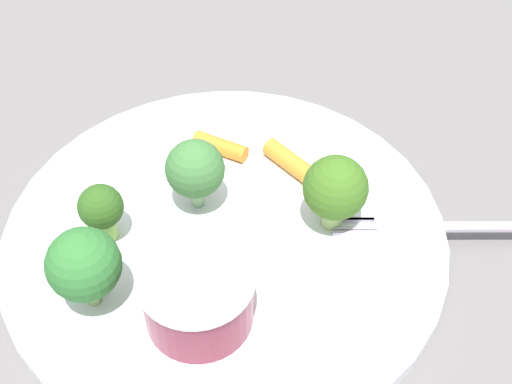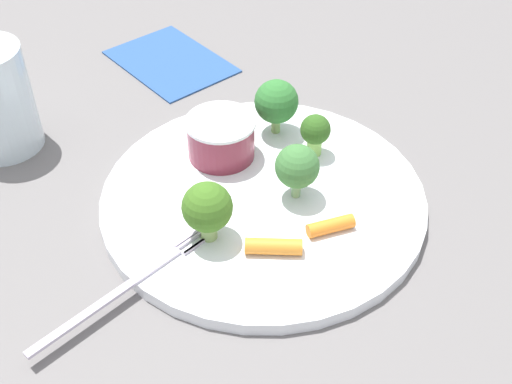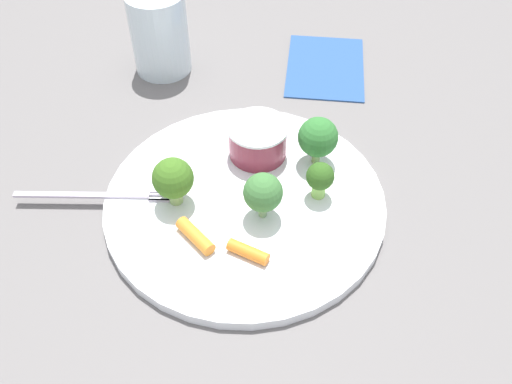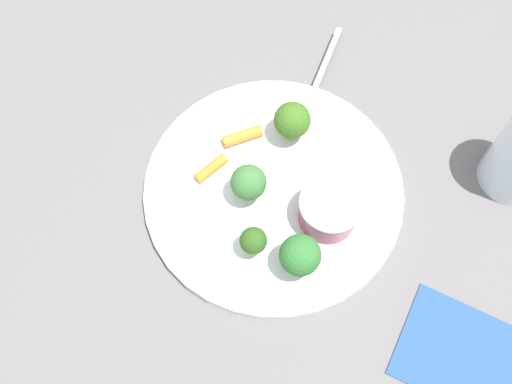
{
  "view_description": "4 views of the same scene",
  "coord_description": "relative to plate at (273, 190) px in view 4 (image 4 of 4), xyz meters",
  "views": [
    {
      "loc": [
        -0.27,
        0.0,
        0.34
      ],
      "look_at": [
        0.02,
        -0.02,
        0.03
      ],
      "focal_mm": 46.33,
      "sensor_mm": 36.0,
      "label": 1
    },
    {
      "loc": [
        0.27,
        -0.33,
        0.4
      ],
      "look_at": [
        0.0,
        -0.02,
        0.03
      ],
      "focal_mm": 46.04,
      "sensor_mm": 36.0,
      "label": 2
    },
    {
      "loc": [
        0.37,
        -0.01,
        0.43
      ],
      "look_at": [
        0.01,
        0.01,
        0.03
      ],
      "focal_mm": 38.79,
      "sensor_mm": 36.0,
      "label": 3
    },
    {
      "loc": [
        -0.06,
        0.27,
        0.6
      ],
      "look_at": [
        0.01,
        0.02,
        0.03
      ],
      "focal_mm": 42.09,
      "sensor_mm": 36.0,
      "label": 4
    }
  ],
  "objects": [
    {
      "name": "broccoli_floret_3",
      "position": [
        0.0,
        -0.07,
        0.04
      ],
      "size": [
        0.04,
        0.04,
        0.05
      ],
      "color": "#91B365",
      "rests_on": "plate"
    },
    {
      "name": "napkin",
      "position": [
        -0.24,
        0.12,
        -0.0
      ],
      "size": [
        0.16,
        0.12,
        0.0
      ],
      "primitive_type": "cube",
      "rotation": [
        0.0,
        0.0,
        -0.17
      ],
      "color": "#294D89",
      "rests_on": "ground_plane"
    },
    {
      "name": "plate",
      "position": [
        0.0,
        0.0,
        0.0
      ],
      "size": [
        0.28,
        0.28,
        0.01
      ],
      "primitive_type": "cylinder",
      "color": "white",
      "rests_on": "ground_plane"
    },
    {
      "name": "broccoli_floret_2",
      "position": [
        -0.05,
        0.08,
        0.04
      ],
      "size": [
        0.04,
        0.04,
        0.06
      ],
      "color": "#81AD60",
      "rests_on": "plate"
    },
    {
      "name": "fork",
      "position": [
        -0.01,
        -0.15,
        0.01
      ],
      "size": [
        0.02,
        0.17,
        0.0
      ],
      "color": "#BAAFC5",
      "rests_on": "plate"
    },
    {
      "name": "sauce_cup",
      "position": [
        -0.06,
        0.02,
        0.03
      ],
      "size": [
        0.07,
        0.07,
        0.04
      ],
      "color": "maroon",
      "rests_on": "plate"
    },
    {
      "name": "ground_plane",
      "position": [
        0.0,
        0.0,
        -0.01
      ],
      "size": [
        2.4,
        2.4,
        0.0
      ],
      "primitive_type": "plane",
      "color": "#646160"
    },
    {
      "name": "broccoli_floret_1",
      "position": [
        -0.0,
        0.07,
        0.03
      ],
      "size": [
        0.03,
        0.03,
        0.04
      ],
      "color": "#8BC659",
      "rests_on": "plate"
    },
    {
      "name": "carrot_stick_1",
      "position": [
        0.07,
        -0.0,
        0.01
      ],
      "size": [
        0.03,
        0.04,
        0.01
      ],
      "primitive_type": "cylinder",
      "rotation": [
        1.57,
        0.0,
        2.61
      ],
      "color": "orange",
      "rests_on": "plate"
    },
    {
      "name": "carrot_stick_0",
      "position": [
        0.05,
        -0.05,
        0.01
      ],
      "size": [
        0.04,
        0.04,
        0.01
      ],
      "primitive_type": "cylinder",
      "rotation": [
        1.57,
        0.0,
        5.38
      ],
      "color": "orange",
      "rests_on": "plate"
    },
    {
      "name": "broccoli_floret_0",
      "position": [
        0.02,
        0.02,
        0.04
      ],
      "size": [
        0.04,
        0.04,
        0.05
      ],
      "color": "#80AB74",
      "rests_on": "plate"
    }
  ]
}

